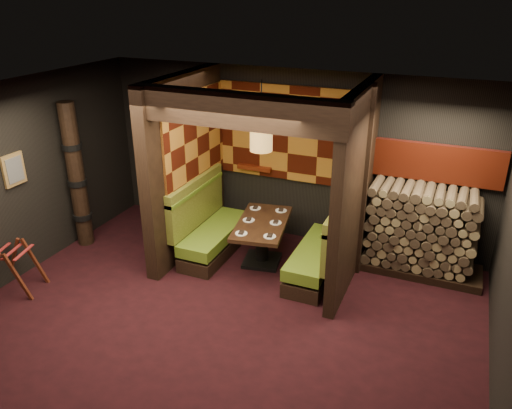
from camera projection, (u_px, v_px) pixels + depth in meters
The scene contains 22 objects.
floor at pixel (217, 323), 6.46m from camera, with size 6.50×5.50×0.02m, color black.
ceiling at pixel (208, 103), 5.31m from camera, with size 6.50×5.50×0.02m, color black.
wall_back at pixel (291, 156), 8.21m from camera, with size 6.50×0.02×2.85m, color black.
wall_front at pixel (34, 380), 3.56m from camera, with size 6.50×0.02×2.85m, color black.
wall_left at pixel (8, 184), 7.05m from camera, with size 0.02×5.50×2.85m, color black.
partition_left at pixel (185, 166), 7.76m from camera, with size 0.20×2.20×2.85m, color black.
partition_right at pixel (354, 190), 6.85m from camera, with size 0.15×2.10×2.85m, color black.
header_beam at pixel (235, 110), 6.00m from camera, with size 2.85×0.18×0.44m, color black.
tapa_back_panel at pixel (289, 134), 8.02m from camera, with size 2.40×0.06×1.55m, color #AA6B22.
tapa_side_panel at pixel (196, 138), 7.69m from camera, with size 0.04×1.85×1.45m, color #AA6B22.
lacquer_shelf at pixel (255, 168), 8.43m from camera, with size 0.60×0.12×0.07m, color #5E1D0C.
booth_bench_left at pixel (210, 230), 8.03m from camera, with size 0.68×1.60×1.14m.
booth_bench_right at pixel (323, 252), 7.36m from camera, with size 0.68×1.60×1.14m.
dining_table at pixel (262, 235), 7.69m from camera, with size 0.95×1.45×0.71m.
place_settings at pixel (262, 221), 7.59m from camera, with size 0.76×1.16×0.03m.
pendant_lamp at pixel (261, 135), 7.00m from camera, with size 0.32×0.32×1.00m.
framed_picture at pixel (14, 170), 7.04m from camera, with size 0.05×0.36×0.46m.
luggage_rack at pixel (15, 266), 7.03m from camera, with size 0.79×0.65×0.75m.
totem_column at pixel (77, 177), 8.00m from camera, with size 0.31×0.31×2.40m.
firewood_stack at pixel (426, 232), 7.35m from camera, with size 1.73×0.70×1.36m.
mosaic_header at pixel (438, 163), 7.24m from camera, with size 1.83×0.10×0.56m, color maroon.
bay_front_post at pixel (365, 185), 7.04m from camera, with size 0.08×0.08×2.85m, color black.
Camera 1 is at (2.54, -4.67, 4.01)m, focal length 35.00 mm.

